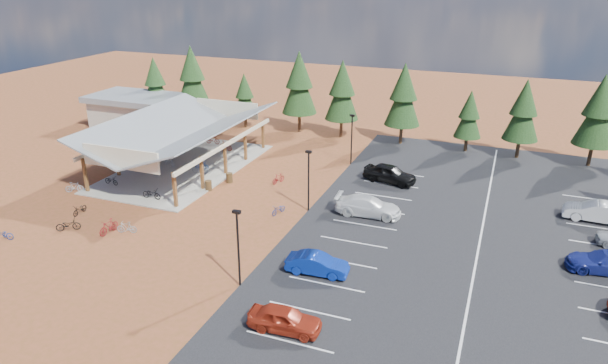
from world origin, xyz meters
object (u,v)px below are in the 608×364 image
(lamp_post_0, at_px, (238,243))
(car_7, at_px, (606,262))
(bike_4, at_px, (152,194))
(bike_8, at_px, (80,209))
(bike_12, at_px, (68,225))
(lamp_post_1, at_px, (309,176))
(car_0, at_px, (285,319))
(lamp_post_2, at_px, (352,136))
(car_3, at_px, (368,206))
(bike_15, at_px, (278,178))
(car_1, at_px, (317,264))
(bike_3, at_px, (213,139))
(bike_5, at_px, (200,169))
(bike_14, at_px, (279,209))
(car_9, at_px, (596,212))
(bike_10, at_px, (2,234))
(bike_pavilion, at_px, (182,131))
(trash_bin_0, at_px, (208,186))
(outbuilding, at_px, (136,110))
(trash_bin_1, at_px, (229,178))
(bike_11, at_px, (109,226))
(bike_0, at_px, (111,180))
(bike_2, at_px, (162,155))
(bike_1, at_px, (169,161))
(car_4, at_px, (390,174))
(bike_9, at_px, (74,187))
(bike_13, at_px, (127,227))
(bike_7, at_px, (225,146))

(lamp_post_0, height_order, car_7, lamp_post_0)
(bike_4, height_order, bike_8, bike_4)
(bike_12, bearing_deg, lamp_post_1, -93.06)
(lamp_post_0, bearing_deg, car_0, -35.49)
(lamp_post_2, height_order, car_3, lamp_post_2)
(bike_15, bearing_deg, car_1, 141.70)
(car_0, bearing_deg, bike_3, 32.81)
(bike_5, relative_size, bike_15, 0.99)
(bike_12, bearing_deg, car_3, -97.59)
(bike_14, bearing_deg, car_9, 34.39)
(car_1, height_order, car_7, car_7)
(bike_12, bearing_deg, bike_10, 95.56)
(bike_pavilion, distance_m, trash_bin_0, 7.47)
(outbuilding, xyz_separation_m, car_7, (50.39, -17.98, -1.28))
(trash_bin_1, relative_size, car_0, 0.22)
(trash_bin_1, relative_size, bike_15, 0.58)
(car_9, bearing_deg, bike_11, -62.98)
(outbuilding, bearing_deg, car_9, -10.90)
(bike_0, relative_size, bike_8, 0.96)
(bike_2, bearing_deg, car_1, -114.01)
(car_9, bearing_deg, bike_pavilion, -85.46)
(bike_2, relative_size, bike_15, 0.99)
(bike_1, height_order, bike_4, bike_1)
(bike_8, relative_size, bike_10, 0.94)
(lamp_post_2, relative_size, car_4, 1.05)
(car_9, bearing_deg, trash_bin_0, -77.58)
(car_4, bearing_deg, lamp_post_2, 65.69)
(lamp_post_2, xyz_separation_m, trash_bin_0, (-9.82, -11.19, -2.53))
(bike_pavilion, height_order, car_7, bike_pavilion)
(bike_1, bearing_deg, bike_12, -157.11)
(bike_3, height_order, bike_11, bike_3)
(car_9, bearing_deg, bike_5, -83.74)
(bike_8, bearing_deg, bike_9, 132.59)
(outbuilding, relative_size, bike_12, 6.19)
(lamp_post_0, height_order, bike_0, lamp_post_0)
(bike_13, distance_m, car_3, 18.61)
(bike_2, bearing_deg, lamp_post_1, -98.51)
(bike_1, bearing_deg, bike_pavilion, -58.35)
(outbuilding, relative_size, bike_13, 7.19)
(lamp_post_0, height_order, bike_10, lamp_post_0)
(car_4, bearing_deg, trash_bin_0, 129.77)
(bike_11, bearing_deg, car_1, 6.98)
(outbuilding, height_order, lamp_post_2, lamp_post_2)
(bike_9, xyz_separation_m, car_1, (24.65, -5.11, 0.24))
(bike_8, bearing_deg, trash_bin_1, 48.21)
(lamp_post_0, xyz_separation_m, car_1, (4.02, 3.05, -2.27))
(outbuilding, height_order, bike_0, outbuilding)
(bike_5, relative_size, bike_12, 0.86)
(lamp_post_0, xyz_separation_m, car_9, (21.54, 18.27, -2.16))
(bike_7, distance_m, bike_11, 20.31)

